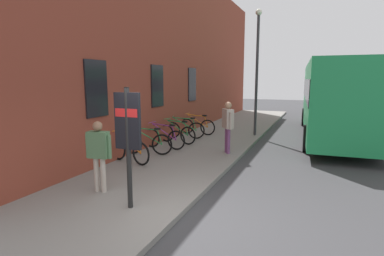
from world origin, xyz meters
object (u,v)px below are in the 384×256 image
(street_lamp, at_px, (257,63))
(bicycle_nearest_sign, at_px, (177,134))
(bicycle_end_of_row, at_px, (147,143))
(pedestrian_near_bus, at_px, (99,149))
(transit_info_sign, at_px, (128,129))
(bicycle_far_end, at_px, (197,126))
(bicycle_leaning_wall, at_px, (184,130))
(bicycle_beside_lamp, at_px, (164,138))
(pedestrian_crossing_street, at_px, (228,122))
(city_bus, at_px, (335,96))
(bicycle_by_door, at_px, (129,150))

(street_lamp, bearing_deg, bicycle_nearest_sign, 139.86)
(bicycle_end_of_row, distance_m, bicycle_nearest_sign, 2.06)
(pedestrian_near_bus, bearing_deg, street_lamp, -12.43)
(transit_info_sign, bearing_deg, bicycle_far_end, 12.36)
(bicycle_end_of_row, xyz_separation_m, bicycle_nearest_sign, (2.06, -0.15, 0.00))
(bicycle_leaning_wall, distance_m, street_lamp, 4.39)
(transit_info_sign, bearing_deg, pedestrian_near_bus, 67.44)
(bicycle_nearest_sign, xyz_separation_m, pedestrian_near_bus, (-5.47, -0.66, 0.60))
(bicycle_beside_lamp, distance_m, transit_info_sign, 5.35)
(bicycle_end_of_row, xyz_separation_m, pedestrian_crossing_street, (1.27, -2.46, 0.70))
(city_bus, height_order, street_lamp, street_lamp)
(bicycle_beside_lamp, distance_m, city_bus, 8.16)
(bicycle_nearest_sign, distance_m, pedestrian_near_bus, 5.54)
(bicycle_by_door, bearing_deg, transit_info_sign, -145.51)
(bicycle_nearest_sign, height_order, bicycle_leaning_wall, same)
(transit_info_sign, bearing_deg, bicycle_nearest_sign, 16.75)
(transit_info_sign, distance_m, street_lamp, 9.11)
(bicycle_beside_lamp, height_order, pedestrian_crossing_street, pedestrian_crossing_street)
(bicycle_beside_lamp, distance_m, bicycle_leaning_wall, 2.03)
(bicycle_end_of_row, relative_size, city_bus, 0.16)
(bicycle_leaning_wall, relative_size, city_bus, 0.16)
(bicycle_by_door, height_order, bicycle_far_end, same)
(transit_info_sign, bearing_deg, pedestrian_crossing_street, -5.84)
(bicycle_by_door, distance_m, city_bus, 9.75)
(bicycle_far_end, xyz_separation_m, pedestrian_crossing_street, (-2.92, -2.29, 0.70))
(bicycle_beside_lamp, height_order, street_lamp, street_lamp)
(bicycle_far_end, distance_m, pedestrian_crossing_street, 3.77)
(bicycle_by_door, relative_size, bicycle_nearest_sign, 0.98)
(pedestrian_crossing_street, relative_size, street_lamp, 0.32)
(bicycle_by_door, relative_size, pedestrian_near_bus, 1.06)
(bicycle_beside_lamp, relative_size, street_lamp, 0.32)
(city_bus, relative_size, street_lamp, 1.92)
(bicycle_leaning_wall, distance_m, bicycle_far_end, 1.16)
(bicycle_beside_lamp, xyz_separation_m, pedestrian_crossing_street, (0.26, -2.35, 0.70))
(city_bus, bearing_deg, bicycle_far_end, 111.79)
(bicycle_by_door, relative_size, bicycle_far_end, 0.98)
(street_lamp, bearing_deg, bicycle_by_door, 156.67)
(bicycle_by_door, xyz_separation_m, bicycle_end_of_row, (1.10, 0.02, 0.00))
(pedestrian_crossing_street, bearing_deg, bicycle_far_end, 38.19)
(bicycle_end_of_row, bearing_deg, bicycle_leaning_wall, -0.57)
(bicycle_beside_lamp, bearing_deg, street_lamp, -32.36)
(bicycle_end_of_row, height_order, bicycle_nearest_sign, same)
(city_bus, bearing_deg, bicycle_beside_lamp, 133.16)
(bicycle_end_of_row, bearing_deg, pedestrian_near_bus, -166.71)
(bicycle_by_door, relative_size, bicycle_end_of_row, 1.00)
(bicycle_by_door, distance_m, bicycle_far_end, 5.28)
(bicycle_far_end, bearing_deg, bicycle_nearest_sign, 179.48)
(bicycle_beside_lamp, relative_size, bicycle_far_end, 1.00)
(bicycle_nearest_sign, bearing_deg, transit_info_sign, -163.25)
(bicycle_end_of_row, relative_size, bicycle_nearest_sign, 0.99)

